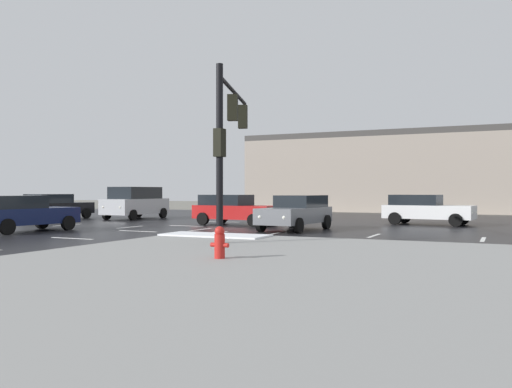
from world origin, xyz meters
TOP-DOWN VIEW (x-y plane):
  - ground_plane at (0.00, 0.00)m, footprint 120.00×120.00m
  - road_asphalt at (0.00, 0.00)m, footprint 44.00×44.00m
  - sidewalk_corner at (12.00, -12.00)m, footprint 18.00×18.00m
  - snow_strip_curbside at (5.00, -4.00)m, footprint 4.00×1.60m
  - lane_markings at (1.20, -1.38)m, footprint 36.15×36.15m
  - traffic_signal_mast at (6.00, -4.85)m, footprint 1.87×5.43m
  - fire_hydrant at (8.37, -9.80)m, footprint 0.48×0.26m
  - strip_building_background at (4.43, 27.27)m, footprint 23.09×8.00m
  - sedan_white at (10.87, 8.14)m, footprint 4.68×2.42m
  - sedan_grey at (6.10, 1.63)m, footprint 2.33×4.65m
  - sedan_black at (-10.99, 4.11)m, footprint 2.28×4.63m
  - sedan_red at (1.86, 3.67)m, footprint 4.65×2.34m
  - suv_silver at (-6.65, 6.55)m, footprint 2.26×4.88m
  - sedan_navy at (-4.34, -4.43)m, footprint 2.38×4.66m

SIDE VIEW (x-z plane):
  - ground_plane at x=0.00m, z-range 0.00..0.00m
  - road_asphalt at x=0.00m, z-range 0.00..0.02m
  - lane_markings at x=1.20m, z-range 0.02..0.03m
  - sidewalk_corner at x=12.00m, z-range 0.00..0.14m
  - snow_strip_curbside at x=5.00m, z-range 0.14..0.20m
  - fire_hydrant at x=8.37m, z-range 0.14..0.93m
  - sedan_white at x=10.87m, z-range 0.06..1.64m
  - sedan_grey at x=6.10m, z-range 0.06..1.64m
  - sedan_black at x=-10.99m, z-range 0.06..1.64m
  - sedan_red at x=1.86m, z-range 0.06..1.64m
  - sedan_navy at x=-4.34m, z-range 0.06..1.64m
  - suv_silver at x=-6.65m, z-range 0.08..2.11m
  - strip_building_background at x=4.43m, z-range 0.00..6.85m
  - traffic_signal_mast at x=6.00m, z-range 1.14..6.85m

